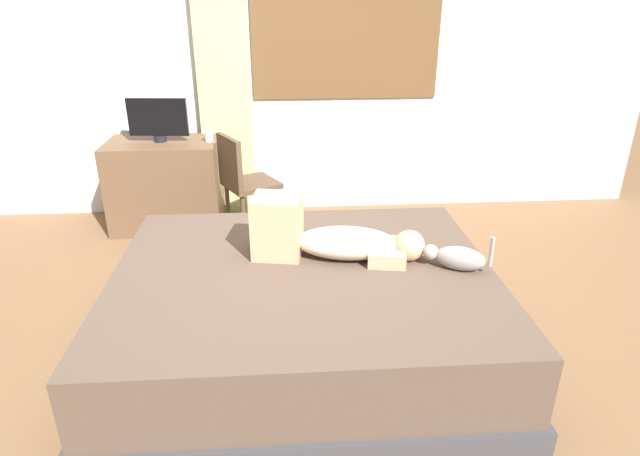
% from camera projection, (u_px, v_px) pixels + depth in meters
% --- Properties ---
extents(ground_plane, '(16.00, 16.00, 0.00)m').
position_uv_depth(ground_plane, '(305.00, 350.00, 2.98)').
color(ground_plane, brown).
extents(back_wall_with_window, '(6.40, 0.14, 2.90)m').
position_uv_depth(back_wall_with_window, '(292.00, 45.00, 4.48)').
color(back_wall_with_window, silver).
rests_on(back_wall_with_window, ground).
extents(bed, '(2.05, 1.72, 0.51)m').
position_uv_depth(bed, '(304.00, 311.00, 2.90)').
color(bed, '#38383D').
rests_on(bed, ground).
extents(person_lying, '(0.94, 0.40, 0.34)m').
position_uv_depth(person_lying, '(329.00, 237.00, 2.90)').
color(person_lying, '#CCB299').
rests_on(person_lying, bed).
extents(cat, '(0.33, 0.21, 0.21)m').
position_uv_depth(cat, '(457.00, 257.00, 2.78)').
color(cat, gray).
rests_on(cat, bed).
extents(desk, '(0.90, 0.56, 0.74)m').
position_uv_depth(desk, '(166.00, 184.00, 4.48)').
color(desk, brown).
rests_on(desk, ground).
extents(tv_monitor, '(0.48, 0.10, 0.35)m').
position_uv_depth(tv_monitor, '(158.00, 119.00, 4.26)').
color(tv_monitor, black).
rests_on(tv_monitor, desk).
extents(cup, '(0.06, 0.06, 0.09)m').
position_uv_depth(cup, '(209.00, 136.00, 4.31)').
color(cup, white).
rests_on(cup, desk).
extents(chair_by_desk, '(0.51, 0.51, 0.86)m').
position_uv_depth(chair_by_desk, '(243.00, 179.00, 4.16)').
color(chair_by_desk, '#4C3828').
rests_on(chair_by_desk, ground).
extents(curtain_left, '(0.44, 0.06, 2.39)m').
position_uv_depth(curtain_left, '(224.00, 79.00, 4.44)').
color(curtain_left, '#ADCC75').
rests_on(curtain_left, ground).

